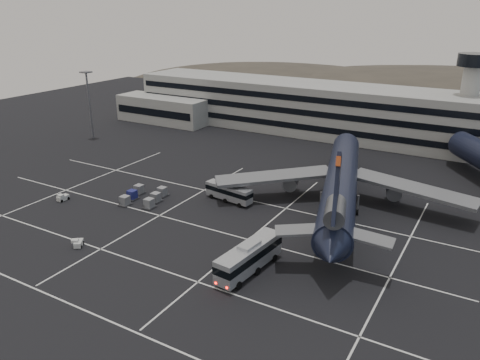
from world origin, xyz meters
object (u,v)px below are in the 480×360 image
tug_a (63,198)px  trijet_main (341,182)px  uld_cluster (144,196)px  bus_near (249,256)px  bus_far (229,192)px

tug_a → trijet_main: bearing=27.4°
trijet_main → uld_cluster: size_ratio=5.96×
bus_near → bus_far: size_ratio=1.27×
tug_a → uld_cluster: bearing=32.1°
bus_near → trijet_main: bearing=87.8°
trijet_main → uld_cluster: trijet_main is taller
trijet_main → uld_cluster: 36.64m
trijet_main → tug_a: 51.96m
bus_near → bus_far: bearing=133.8°
bus_near → uld_cluster: bearing=163.8°
bus_far → uld_cluster: bus_far is taller
tug_a → bus_far: bearing=31.6°
bus_near → uld_cluster: 31.91m
trijet_main → bus_near: size_ratio=4.45×
trijet_main → bus_far: size_ratio=5.65×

